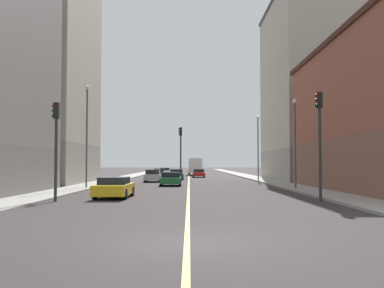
% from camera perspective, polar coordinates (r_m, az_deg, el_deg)
% --- Properties ---
extents(ground_plane, '(400.00, 400.00, 0.00)m').
position_cam_1_polar(ground_plane, '(11.91, -0.65, -12.71)').
color(ground_plane, '#352E2F').
rests_on(ground_plane, ground).
extents(sidewalk_left, '(2.67, 168.00, 0.15)m').
position_cam_1_polar(sidewalk_left, '(61.42, 8.07, -4.37)').
color(sidewalk_left, '#9E9B93').
rests_on(sidewalk_left, ground).
extents(sidewalk_right, '(2.67, 168.00, 0.15)m').
position_cam_1_polar(sidewalk_right, '(61.44, -8.90, -4.37)').
color(sidewalk_right, '#9E9B93').
rests_on(sidewalk_right, ground).
extents(lane_center_stripe, '(0.16, 154.00, 0.01)m').
position_cam_1_polar(lane_center_stripe, '(60.76, -0.42, -4.48)').
color(lane_center_stripe, '#E5D14C').
rests_on(lane_center_stripe, ground).
extents(building_left_mid, '(10.88, 18.49, 22.40)m').
position_cam_1_polar(building_left_mid, '(56.82, 15.69, 6.81)').
color(building_left_mid, '#9D9688').
rests_on(building_left_mid, ground).
extents(building_right_midblock, '(10.88, 14.75, 23.54)m').
position_cam_1_polar(building_right_midblock, '(47.92, -19.77, 9.29)').
color(building_right_midblock, '#9D9688').
rests_on(building_right_midblock, ground).
extents(traffic_light_left_near, '(0.40, 0.32, 6.05)m').
position_cam_1_polar(traffic_light_left_near, '(25.28, 16.25, 1.69)').
color(traffic_light_left_near, '#2D2D2D').
rests_on(traffic_light_left_near, ground).
extents(traffic_light_right_near, '(0.40, 0.32, 5.46)m').
position_cam_1_polar(traffic_light_right_near, '(25.31, -17.30, 0.92)').
color(traffic_light_right_near, '#2D2D2D').
rests_on(traffic_light_right_near, ground).
extents(traffic_light_median_far, '(0.40, 0.32, 6.00)m').
position_cam_1_polar(traffic_light_median_far, '(47.66, -1.50, -0.37)').
color(traffic_light_median_far, '#2D2D2D').
rests_on(traffic_light_median_far, ground).
extents(street_lamp_left_near, '(0.36, 0.36, 6.97)m').
position_cam_1_polar(street_lamp_left_near, '(34.97, 13.27, 1.29)').
color(street_lamp_left_near, '#4C4C51').
rests_on(street_lamp_left_near, ground).
extents(street_lamp_right_near, '(0.36, 0.36, 8.32)m').
position_cam_1_polar(street_lamp_right_near, '(36.72, -13.53, 2.23)').
color(street_lamp_right_near, '#4C4C51').
rests_on(street_lamp_right_near, ground).
extents(street_lamp_left_far, '(0.36, 0.36, 7.59)m').
position_cam_1_polar(street_lamp_left_far, '(53.00, 8.58, 0.34)').
color(street_lamp_left_far, '#4C4C51').
rests_on(street_lamp_left_far, ground).
extents(car_white, '(1.90, 3.93, 1.29)m').
position_cam_1_polar(car_white, '(77.41, -3.54, -3.59)').
color(car_white, white).
rests_on(car_white, ground).
extents(car_yellow, '(2.02, 4.43, 1.26)m').
position_cam_1_polar(car_yellow, '(27.12, -10.08, -5.61)').
color(car_yellow, gold).
rests_on(car_yellow, ground).
extents(car_red, '(1.88, 4.09, 1.21)m').
position_cam_1_polar(car_red, '(65.24, 0.90, -3.82)').
color(car_red, red).
rests_on(car_red, ground).
extents(car_silver, '(1.78, 4.24, 1.38)m').
position_cam_1_polar(car_silver, '(49.59, -5.10, -4.15)').
color(car_silver, silver).
rests_on(car_silver, ground).
extents(car_green, '(2.01, 4.03, 1.26)m').
position_cam_1_polar(car_green, '(41.20, -2.79, -4.57)').
color(car_green, '#1E6B38').
rests_on(car_green, ground).
extents(car_black, '(1.86, 4.01, 1.26)m').
position_cam_1_polar(car_black, '(68.01, -4.31, -3.74)').
color(car_black, black).
rests_on(car_black, ground).
extents(car_teal, '(1.94, 4.53, 1.32)m').
position_cam_1_polar(car_teal, '(56.44, -2.05, -3.98)').
color(car_teal, '#196670').
rests_on(car_teal, ground).
extents(box_truck, '(2.40, 6.94, 2.92)m').
position_cam_1_polar(box_truck, '(76.32, 0.42, -2.91)').
color(box_truck, navy).
rests_on(box_truck, ground).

